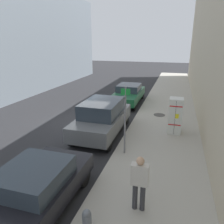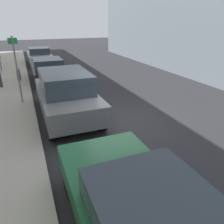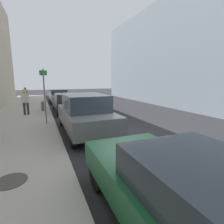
% 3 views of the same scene
% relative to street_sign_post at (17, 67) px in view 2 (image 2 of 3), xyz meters
% --- Properties ---
extents(ground_plane, '(80.00, 80.00, 0.00)m').
position_rel_street_sign_post_xyz_m(ground_plane, '(3.19, -3.19, -1.68)').
color(ground_plane, '#28282B').
extents(street_sign_post, '(0.36, 0.07, 2.79)m').
position_rel_street_sign_post_xyz_m(street_sign_post, '(0.00, 0.00, 0.00)').
color(street_sign_post, slate).
rests_on(street_sign_post, sidewalk_slab).
extents(fire_hydrant, '(0.22, 0.22, 0.72)m').
position_rel_street_sign_post_xyz_m(fire_hydrant, '(-0.09, 4.16, -1.18)').
color(fire_hydrant, slate).
rests_on(fire_hydrant, sidewalk_slab).
extents(parked_suv_gray, '(1.94, 4.53, 1.74)m').
position_rel_street_sign_post_xyz_m(parked_suv_gray, '(1.62, -1.89, -0.79)').
color(parked_suv_gray, slate).
rests_on(parked_suv_gray, ground).
extents(parked_sedan_dark, '(1.84, 4.44, 1.38)m').
position_rel_street_sign_post_xyz_m(parked_sedan_dark, '(1.62, 3.87, -0.97)').
color(parked_sedan_dark, black).
rests_on(parked_sedan_dark, ground).
extents(parked_sedan_silver, '(1.80, 4.44, 1.39)m').
position_rel_street_sign_post_xyz_m(parked_sedan_silver, '(1.62, 9.82, -0.96)').
color(parked_sedan_silver, silver).
rests_on(parked_sedan_silver, ground).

